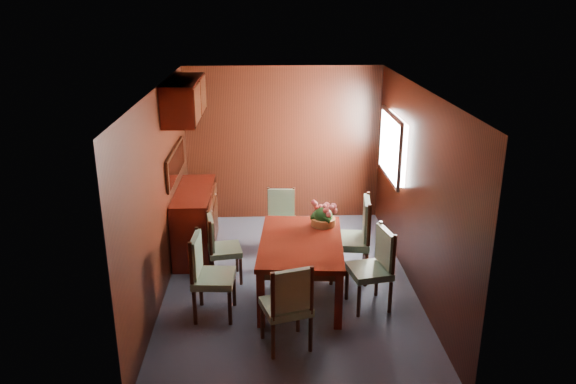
{
  "coord_description": "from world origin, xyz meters",
  "views": [
    {
      "loc": [
        -0.28,
        -6.19,
        3.36
      ],
      "look_at": [
        0.0,
        0.43,
        1.05
      ],
      "focal_mm": 35.0,
      "sensor_mm": 36.0,
      "label": 1
    }
  ],
  "objects_px": {
    "chair_right_near": "(375,264)",
    "chair_head": "(288,303)",
    "chair_left_near": "(207,271)",
    "dining_table": "(301,248)",
    "sideboard": "(195,221)",
    "flower_centerpiece": "(323,213)"
  },
  "relations": [
    {
      "from": "chair_left_near",
      "to": "chair_right_near",
      "type": "relative_size",
      "value": 1.02
    },
    {
      "from": "chair_right_near",
      "to": "chair_head",
      "type": "distance_m",
      "value": 1.3
    },
    {
      "from": "chair_left_near",
      "to": "dining_table",
      "type": "bearing_deg",
      "value": 114.16
    },
    {
      "from": "dining_table",
      "to": "flower_centerpiece",
      "type": "bearing_deg",
      "value": 60.59
    },
    {
      "from": "sideboard",
      "to": "chair_left_near",
      "type": "distance_m",
      "value": 1.71
    },
    {
      "from": "sideboard",
      "to": "flower_centerpiece",
      "type": "distance_m",
      "value": 1.91
    },
    {
      "from": "chair_left_near",
      "to": "flower_centerpiece",
      "type": "relative_size",
      "value": 3.01
    },
    {
      "from": "chair_right_near",
      "to": "flower_centerpiece",
      "type": "xyz_separation_m",
      "value": [
        -0.52,
        0.71,
        0.34
      ]
    },
    {
      "from": "dining_table",
      "to": "chair_left_near",
      "type": "bearing_deg",
      "value": -154.76
    },
    {
      "from": "chair_head",
      "to": "flower_centerpiece",
      "type": "height_order",
      "value": "flower_centerpiece"
    },
    {
      "from": "chair_right_near",
      "to": "chair_head",
      "type": "bearing_deg",
      "value": 117.06
    },
    {
      "from": "sideboard",
      "to": "flower_centerpiece",
      "type": "height_order",
      "value": "flower_centerpiece"
    },
    {
      "from": "sideboard",
      "to": "dining_table",
      "type": "height_order",
      "value": "sideboard"
    },
    {
      "from": "chair_head",
      "to": "flower_centerpiece",
      "type": "xyz_separation_m",
      "value": [
        0.49,
        1.52,
        0.34
      ]
    },
    {
      "from": "sideboard",
      "to": "chair_head",
      "type": "xyz_separation_m",
      "value": [
        1.18,
        -2.36,
        0.08
      ]
    },
    {
      "from": "sideboard",
      "to": "chair_head",
      "type": "height_order",
      "value": "chair_head"
    },
    {
      "from": "chair_head",
      "to": "sideboard",
      "type": "bearing_deg",
      "value": 100.08
    },
    {
      "from": "dining_table",
      "to": "chair_head",
      "type": "distance_m",
      "value": 1.1
    },
    {
      "from": "chair_left_near",
      "to": "sideboard",
      "type": "bearing_deg",
      "value": -165.65
    },
    {
      "from": "chair_left_near",
      "to": "chair_right_near",
      "type": "distance_m",
      "value": 1.88
    },
    {
      "from": "sideboard",
      "to": "flower_centerpiece",
      "type": "xyz_separation_m",
      "value": [
        1.67,
        -0.83,
        0.41
      ]
    },
    {
      "from": "dining_table",
      "to": "sideboard",
      "type": "bearing_deg",
      "value": 141.6
    }
  ]
}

